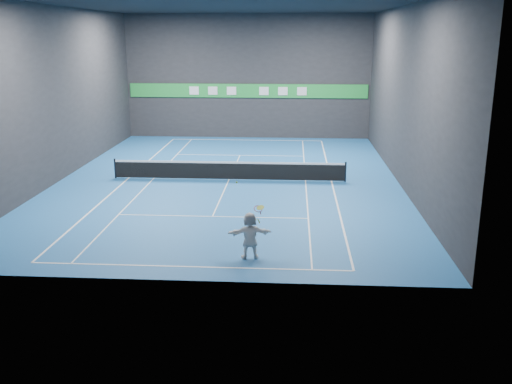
# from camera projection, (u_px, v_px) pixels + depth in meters

# --- Properties ---
(ground) EXTENTS (26.00, 26.00, 0.00)m
(ground) POSITION_uv_depth(u_px,v_px,m) (229.00, 180.00, 30.64)
(ground) COLOR #1C599B
(ground) RESTS_ON ground
(ceiling) EXTENTS (26.00, 26.00, 0.00)m
(ceiling) POSITION_uv_depth(u_px,v_px,m) (227.00, 4.00, 28.23)
(ceiling) COLOR black
(ceiling) RESTS_ON ground
(wall_back) EXTENTS (18.00, 0.10, 9.00)m
(wall_back) POSITION_uv_depth(u_px,v_px,m) (248.00, 77.00, 41.93)
(wall_back) COLOR #252527
(wall_back) RESTS_ON ground
(wall_front) EXTENTS (18.00, 0.10, 9.00)m
(wall_front) POSITION_uv_depth(u_px,v_px,m) (179.00, 141.00, 16.94)
(wall_front) COLOR #252527
(wall_front) RESTS_ON ground
(wall_left) EXTENTS (0.10, 26.00, 9.00)m
(wall_left) POSITION_uv_depth(u_px,v_px,m) (58.00, 94.00, 30.00)
(wall_left) COLOR #252527
(wall_left) RESTS_ON ground
(wall_right) EXTENTS (0.10, 26.00, 9.00)m
(wall_right) POSITION_uv_depth(u_px,v_px,m) (404.00, 97.00, 28.87)
(wall_right) COLOR #252527
(wall_right) RESTS_ON ground
(baseline_near) EXTENTS (10.98, 0.08, 0.01)m
(baseline_near) POSITION_uv_depth(u_px,v_px,m) (190.00, 267.00, 19.21)
(baseline_near) COLOR white
(baseline_near) RESTS_ON ground
(baseline_far) EXTENTS (10.98, 0.08, 0.01)m
(baseline_far) POSITION_uv_depth(u_px,v_px,m) (247.00, 140.00, 42.07)
(baseline_far) COLOR white
(baseline_far) RESTS_ON ground
(sideline_doubles_left) EXTENTS (0.08, 23.78, 0.01)m
(sideline_doubles_left) POSITION_uv_depth(u_px,v_px,m) (129.00, 178.00, 30.99)
(sideline_doubles_left) COLOR white
(sideline_doubles_left) RESTS_ON ground
(sideline_doubles_right) EXTENTS (0.08, 23.78, 0.01)m
(sideline_doubles_right) POSITION_uv_depth(u_px,v_px,m) (332.00, 181.00, 30.30)
(sideline_doubles_right) COLOR white
(sideline_doubles_right) RESTS_ON ground
(sideline_singles_left) EXTENTS (0.06, 23.78, 0.01)m
(sideline_singles_left) POSITION_uv_depth(u_px,v_px,m) (154.00, 178.00, 30.90)
(sideline_singles_left) COLOR white
(sideline_singles_left) RESTS_ON ground
(sideline_singles_right) EXTENTS (0.06, 23.78, 0.01)m
(sideline_singles_right) POSITION_uv_depth(u_px,v_px,m) (306.00, 181.00, 30.38)
(sideline_singles_right) COLOR white
(sideline_singles_right) RESTS_ON ground
(service_line_near) EXTENTS (8.23, 0.06, 0.01)m
(service_line_near) POSITION_uv_depth(u_px,v_px,m) (212.00, 216.00, 24.49)
(service_line_near) COLOR white
(service_line_near) RESTS_ON ground
(service_line_far) EXTENTS (8.23, 0.06, 0.01)m
(service_line_far) POSITION_uv_depth(u_px,v_px,m) (240.00, 155.00, 36.79)
(service_line_far) COLOR white
(service_line_far) RESTS_ON ground
(center_service_line) EXTENTS (0.06, 12.80, 0.01)m
(center_service_line) POSITION_uv_depth(u_px,v_px,m) (229.00, 180.00, 30.64)
(center_service_line) COLOR white
(center_service_line) RESTS_ON ground
(player) EXTENTS (1.61, 0.77, 1.66)m
(player) POSITION_uv_depth(u_px,v_px,m) (250.00, 235.00, 19.76)
(player) COLOR white
(player) RESTS_ON ground
(tennis_ball) EXTENTS (0.07, 0.07, 0.07)m
(tennis_ball) POSITION_uv_depth(u_px,v_px,m) (237.00, 182.00, 19.35)
(tennis_ball) COLOR #D2F328
(tennis_ball) RESTS_ON player
(tennis_net) EXTENTS (12.50, 0.10, 1.07)m
(tennis_net) POSITION_uv_depth(u_px,v_px,m) (229.00, 170.00, 30.50)
(tennis_net) COLOR black
(tennis_net) RESTS_ON ground
(sponsor_banner) EXTENTS (17.64, 0.11, 1.00)m
(sponsor_banner) POSITION_uv_depth(u_px,v_px,m) (248.00, 91.00, 42.14)
(sponsor_banner) COLOR green
(sponsor_banner) RESTS_ON wall_back
(tennis_racket) EXTENTS (0.46, 0.38, 0.68)m
(tennis_racket) POSITION_uv_depth(u_px,v_px,m) (259.00, 210.00, 19.54)
(tennis_racket) COLOR red
(tennis_racket) RESTS_ON player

